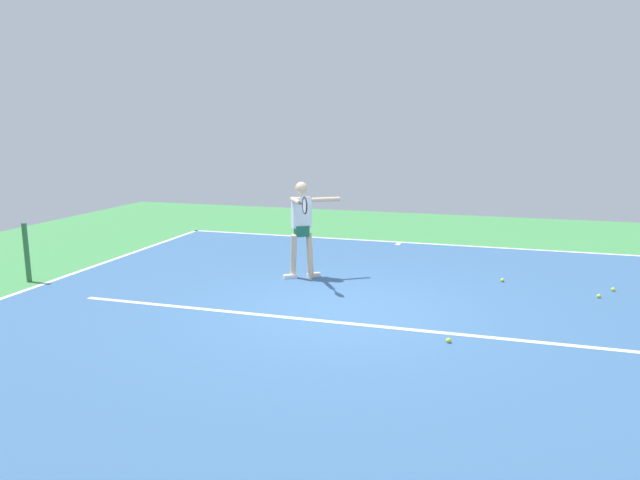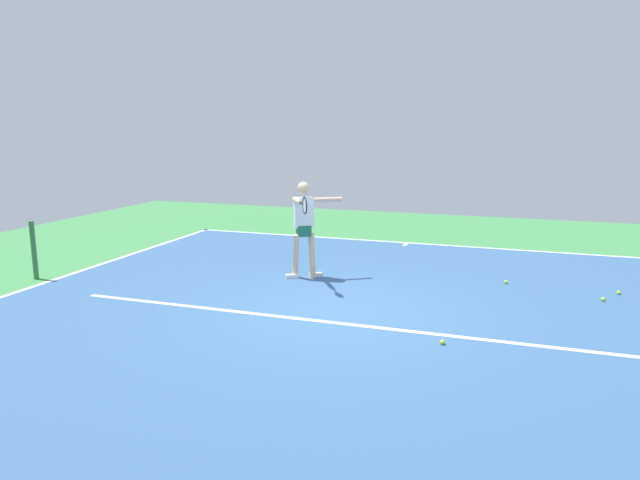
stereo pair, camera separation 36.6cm
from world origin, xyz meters
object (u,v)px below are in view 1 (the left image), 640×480
at_px(tennis_ball_near_service_line, 449,340).
at_px(tennis_ball_far_corner, 599,296).
at_px(tennis_player, 302,223).
at_px(tennis_ball_by_sideline, 613,289).
at_px(net_post, 27,253).
at_px(tennis_ball_centre_court, 502,280).

relative_size(tennis_ball_near_service_line, tennis_ball_far_corner, 1.00).
xyz_separation_m(tennis_player, tennis_ball_far_corner, (-5.01, -0.19, -0.99)).
height_order(tennis_ball_by_sideline, tennis_ball_far_corner, same).
bearing_deg(tennis_ball_near_service_line, tennis_ball_far_corner, -128.68).
distance_m(net_post, tennis_ball_by_sideline, 10.21).
height_order(net_post, tennis_ball_near_service_line, net_post).
xyz_separation_m(net_post, tennis_ball_by_sideline, (-9.92, -2.34, -0.50)).
height_order(net_post, tennis_ball_by_sideline, net_post).
distance_m(tennis_player, tennis_ball_near_service_line, 3.93).
xyz_separation_m(tennis_ball_far_corner, tennis_ball_centre_court, (1.50, -0.58, 0.00)).
distance_m(tennis_ball_by_sideline, tennis_ball_far_corner, 0.58).
relative_size(tennis_player, tennis_ball_centre_court, 26.90).
xyz_separation_m(tennis_player, tennis_ball_near_service_line, (-2.83, 2.54, -0.99)).
distance_m(tennis_ball_by_sideline, tennis_ball_centre_court, 1.79).
distance_m(tennis_ball_near_service_line, tennis_ball_centre_court, 3.38).
xyz_separation_m(tennis_ball_near_service_line, tennis_ball_far_corner, (-2.18, -2.73, 0.00)).
xyz_separation_m(tennis_player, tennis_ball_centre_court, (-3.52, -0.77, -0.99)).
height_order(net_post, tennis_ball_far_corner, net_post).
bearing_deg(tennis_ball_near_service_line, tennis_player, -41.96).
height_order(tennis_ball_by_sideline, tennis_ball_centre_court, same).
bearing_deg(net_post, tennis_player, -160.18).
xyz_separation_m(tennis_player, tennis_ball_by_sideline, (-5.31, -0.68, -0.99)).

